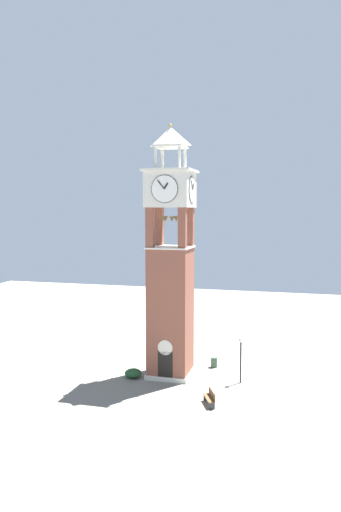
{
  "coord_description": "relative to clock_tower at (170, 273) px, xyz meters",
  "views": [
    {
      "loc": [
        9.36,
        -34.68,
        12.54
      ],
      "look_at": [
        0.0,
        0.0,
        9.1
      ],
      "focal_mm": 34.18,
      "sensor_mm": 36.0,
      "label": 1
    }
  ],
  "objects": [
    {
      "name": "park_bench",
      "position": [
        3.93,
        -4.77,
        -7.33
      ],
      "size": [
        1.06,
        1.64,
        0.95
      ],
      "color": "brown",
      "rests_on": "ground"
    },
    {
      "name": "trash_bin",
      "position": [
        2.86,
        2.72,
        -7.41
      ],
      "size": [
        0.52,
        0.52,
        0.8
      ],
      "primitive_type": "cylinder",
      "color": "#38513D",
      "rests_on": "ground"
    },
    {
      "name": "ground",
      "position": [
        -0.0,
        0.0,
        -7.81
      ],
      "size": [
        80.0,
        80.0,
        0.0
      ],
      "primitive_type": "plane",
      "color": "gray"
    },
    {
      "name": "shrub_near_entry",
      "position": [
        -2.57,
        -1.23,
        -7.48
      ],
      "size": [
        1.26,
        1.26,
        0.66
      ],
      "primitive_type": "ellipsoid",
      "color": "#234C28",
      "rests_on": "ground"
    },
    {
      "name": "clock_tower",
      "position": [
        0.0,
        0.0,
        0.0
      ],
      "size": [
        3.56,
        3.56,
        18.72
      ],
      "color": "brown",
      "rests_on": "ground"
    },
    {
      "name": "lamp_post",
      "position": [
        5.33,
        -0.3,
        -5.43
      ],
      "size": [
        0.36,
        0.36,
        3.37
      ],
      "color": "black",
      "rests_on": "ground"
    }
  ]
}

